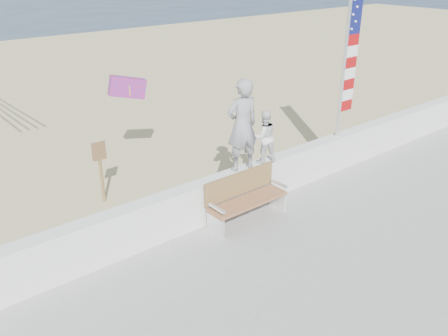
{
  "coord_description": "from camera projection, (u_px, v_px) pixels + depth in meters",
  "views": [
    {
      "loc": [
        -5.23,
        -4.9,
        5.24
      ],
      "look_at": [
        0.2,
        1.8,
        1.35
      ],
      "focal_mm": 38.0,
      "sensor_mm": 36.0,
      "label": 1
    }
  ],
  "objects": [
    {
      "name": "parafoil_kite",
      "position": [
        128.0,
        87.0,
        11.4
      ],
      "size": [
        0.97,
        0.47,
        0.64
      ],
      "color": "red",
      "rests_on": "ground"
    },
    {
      "name": "seawall",
      "position": [
        210.0,
        199.0,
        9.78
      ],
      "size": [
        30.0,
        0.35,
        0.9
      ],
      "primitive_type": "cube",
      "color": "white",
      "rests_on": "boardwalk"
    },
    {
      "name": "adult",
      "position": [
        242.0,
        125.0,
        9.68
      ],
      "size": [
        0.77,
        0.57,
        1.95
      ],
      "primitive_type": "imported",
      "rotation": [
        0.0,
        0.0,
        2.98
      ],
      "color": "gray",
      "rests_on": "seawall"
    },
    {
      "name": "flag",
      "position": [
        348.0,
        59.0,
        11.18
      ],
      "size": [
        0.5,
        0.08,
        3.5
      ],
      "color": "silver",
      "rests_on": "seawall"
    },
    {
      "name": "bench",
      "position": [
        245.0,
        197.0,
        9.75
      ],
      "size": [
        1.8,
        0.57,
        1.0
      ],
      "color": "#9C6844",
      "rests_on": "boardwalk"
    },
    {
      "name": "child",
      "position": [
        264.0,
        137.0,
        10.2
      ],
      "size": [
        0.69,
        0.61,
        1.17
      ],
      "primitive_type": "imported",
      "rotation": [
        0.0,
        0.0,
        2.78
      ],
      "color": "silver",
      "rests_on": "seawall"
    },
    {
      "name": "ground",
      "position": [
        278.0,
        270.0,
        8.62
      ],
      "size": [
        220.0,
        220.0,
        0.0
      ],
      "primitive_type": "plane",
      "color": "#293C53",
      "rests_on": "ground"
    },
    {
      "name": "sand",
      "position": [
        76.0,
        135.0,
        14.98
      ],
      "size": [
        90.0,
        40.0,
        0.08
      ],
      "primitive_type": "cube",
      "color": "#C6BA84",
      "rests_on": "ground"
    },
    {
      "name": "sign",
      "position": [
        101.0,
        167.0,
        10.5
      ],
      "size": [
        0.32,
        0.07,
        1.46
      ],
      "color": "olive",
      "rests_on": "sand"
    }
  ]
}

